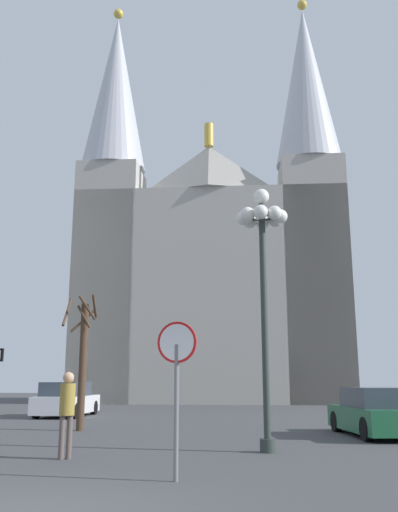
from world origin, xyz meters
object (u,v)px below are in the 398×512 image
object	(u,v)px
street_lamp	(263,254)
cathedral	(212,263)
bare_tree	(82,358)
parked_car_far_green	(378,413)
parked_car_near_white	(67,400)
stop_sign	(177,369)
pedestrian_walking	(67,405)

from	to	relation	value
street_lamp	cathedral	bearing A→B (deg)	100.82
street_lamp	bare_tree	size ratio (longest dim) A/B	1.42
parked_car_far_green	bare_tree	bearing A→B (deg)	178.27
street_lamp	parked_car_near_white	world-z (taller)	street_lamp
street_lamp	bare_tree	world-z (taller)	street_lamp
street_lamp	stop_sign	bearing A→B (deg)	-108.32
stop_sign	pedestrian_walking	size ratio (longest dim) A/B	1.46
stop_sign	pedestrian_walking	world-z (taller)	stop_sign
parked_car_near_white	pedestrian_walking	bearing A→B (deg)	-67.25
parked_car_near_white	parked_car_far_green	xyz separation A→B (m)	(12.62, -6.98, -0.05)
stop_sign	street_lamp	bearing A→B (deg)	71.68
parked_car_near_white	bare_tree	bearing A→B (deg)	-63.91
parked_car_far_green	pedestrian_walking	bearing A→B (deg)	-139.98
street_lamp	pedestrian_walking	world-z (taller)	street_lamp
street_lamp	pedestrian_walking	distance (m)	5.73
pedestrian_walking	cathedral	bearing A→B (deg)	92.34
cathedral	parked_car_near_white	distance (m)	19.80
stop_sign	parked_car_near_white	distance (m)	17.30
cathedral	parked_car_far_green	size ratio (longest dim) A/B	7.04
cathedral	parked_car_near_white	xyz separation A→B (m)	(-4.24, -16.76, -9.67)
cathedral	street_lamp	world-z (taller)	cathedral
street_lamp	bare_tree	bearing A→B (deg)	144.40
parked_car_far_green	pedestrian_walking	world-z (taller)	pedestrian_walking
stop_sign	street_lamp	size ratio (longest dim) A/B	0.41
parked_car_near_white	pedestrian_walking	size ratio (longest dim) A/B	2.56
stop_sign	street_lamp	distance (m)	5.03
parked_car_far_green	street_lamp	bearing A→B (deg)	-125.74
cathedral	stop_sign	bearing A→B (deg)	-82.79
stop_sign	bare_tree	world-z (taller)	bare_tree
stop_sign	parked_car_near_white	world-z (taller)	stop_sign
stop_sign	parked_car_far_green	world-z (taller)	stop_sign
stop_sign	parked_car_near_white	size ratio (longest dim) A/B	0.57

